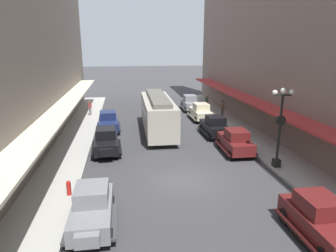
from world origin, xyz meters
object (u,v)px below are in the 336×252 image
streetcar (158,113)px  pedestrian_1 (222,108)px  parked_car_2 (215,126)px  parked_car_7 (235,141)px  parked_car_3 (321,219)px  pedestrian_2 (90,108)px  parked_car_6 (190,103)px  fire_hydrant (69,188)px  pedestrian_0 (207,102)px  parked_car_0 (108,121)px  parked_car_1 (201,111)px  lamp_post_with_clock (280,125)px  parked_car_5 (106,141)px  parked_car_4 (92,207)px

streetcar → pedestrian_1: streetcar is taller
parked_car_2 → parked_car_7: same height
parked_car_2 → parked_car_3: bearing=-90.2°
pedestrian_2 → parked_car_6: bearing=7.6°
parked_car_2 → fire_hydrant: parked_car_2 is taller
parked_car_2 → pedestrian_0: (2.40, 11.18, 0.05)m
parked_car_3 → pedestrian_1: (3.12, 21.98, 0.07)m
parked_car_2 → pedestrian_2: bearing=141.2°
parked_car_2 → parked_car_0: bearing=162.6°
streetcar → fire_hydrant: streetcar is taller
pedestrian_0 → parked_car_1: bearing=-112.1°
parked_car_0 → fire_hydrant: size_ratio=5.27×
fire_hydrant → pedestrian_1: pedestrian_1 is taller
lamp_post_with_clock → fire_hydrant: bearing=-171.0°
parked_car_2 → parked_car_5: same height
fire_hydrant → parked_car_6: bearing=61.6°
parked_car_1 → pedestrian_1: parked_car_1 is taller
parked_car_2 → lamp_post_with_clock: (1.85, -7.68, 2.04)m
parked_car_2 → pedestrian_0: parked_car_2 is taller
parked_car_7 → lamp_post_with_clock: 4.16m
parked_car_6 → parked_car_7: bearing=-90.0°
parked_car_3 → pedestrian_1: bearing=81.9°
parked_car_1 → parked_car_0: bearing=-162.9°
parked_car_0 → parked_car_7: same height
parked_car_2 → pedestrian_0: 11.43m
parked_car_2 → pedestrian_2: (-11.62, 9.36, 0.05)m
parked_car_1 → lamp_post_with_clock: bearing=-83.3°
parked_car_4 → pedestrian_0: parked_car_4 is taller
parked_car_7 → parked_car_2: bearing=93.3°
streetcar → fire_hydrant: bearing=-118.0°
parked_car_6 → lamp_post_with_clock: bearing=-85.1°
parked_car_7 → streetcar: bearing=129.7°
parked_car_3 → pedestrian_1: size_ratio=2.55×
parked_car_4 → pedestrian_2: parked_car_4 is taller
parked_car_7 → parked_car_6: bearing=90.0°
pedestrian_2 → parked_car_3: bearing=-64.5°
parked_car_4 → fire_hydrant: bearing=117.2°
parked_car_1 → parked_car_2: 5.88m
parked_car_0 → parked_car_7: size_ratio=1.01×
fire_hydrant → pedestrian_2: (-0.72, 19.05, 0.43)m
parked_car_2 → parked_car_5: (-9.26, -2.97, 0.00)m
parked_car_1 → streetcar: (-5.08, -4.18, 0.96)m
parked_car_4 → pedestrian_1: size_ratio=2.55×
parked_car_1 → parked_car_2: (-0.24, -5.88, 0.00)m
parked_car_1 → streetcar: streetcar is taller
pedestrian_1 → parked_car_0: bearing=-161.6°
pedestrian_1 → parked_car_4: bearing=-122.4°
pedestrian_2 → lamp_post_with_clock: bearing=-51.7°
parked_car_6 → parked_car_2: bearing=-91.3°
parked_car_6 → parked_car_7: (0.01, -15.38, 0.00)m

